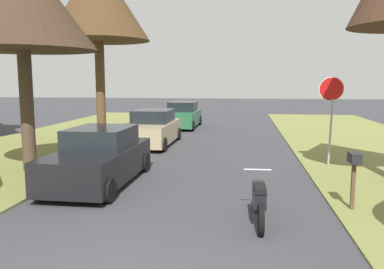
{
  "coord_description": "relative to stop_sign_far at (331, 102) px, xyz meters",
  "views": [
    {
      "loc": [
        1.6,
        -4.11,
        2.89
      ],
      "look_at": [
        0.04,
        7.77,
        1.25
      ],
      "focal_mm": 37.18,
      "sensor_mm": 36.0,
      "label": 1
    }
  ],
  "objects": [
    {
      "name": "street_tree_left_mid_b",
      "position": [
        -9.6,
        4.48,
        4.32
      ],
      "size": [
        4.72,
        4.72,
        8.35
      ],
      "color": "brown",
      "rests_on": "grass_verge_left"
    },
    {
      "name": "curbside_mailbox",
      "position": [
        -0.44,
        -4.73,
        -1.13
      ],
      "size": [
        0.22,
        0.44,
        1.27
      ],
      "color": "brown",
      "rests_on": "grass_verge_right"
    },
    {
      "name": "stop_sign_far",
      "position": [
        0.0,
        0.0,
        0.0
      ],
      "size": [
        0.81,
        0.39,
        2.96
      ],
      "color": "#9EA0A5",
      "rests_on": "grass_verge_right"
    },
    {
      "name": "parked_sedan_black",
      "position": [
        -6.85,
        -3.15,
        -1.47
      ],
      "size": [
        1.99,
        4.43,
        1.57
      ],
      "color": "black",
      "rests_on": "ground"
    },
    {
      "name": "parked_sedan_green",
      "position": [
        -6.61,
        10.46,
        -1.47
      ],
      "size": [
        1.99,
        4.43,
        1.57
      ],
      "color": "#28663D",
      "rests_on": "ground"
    },
    {
      "name": "parked_sedan_tan",
      "position": [
        -6.92,
        3.67,
        -1.47
      ],
      "size": [
        1.99,
        4.43,
        1.57
      ],
      "color": "tan",
      "rests_on": "ground"
    },
    {
      "name": "parked_motorcycle",
      "position": [
        -2.52,
        -5.69,
        -1.71
      ],
      "size": [
        0.6,
        2.05,
        0.97
      ],
      "color": "black",
      "rests_on": "ground"
    },
    {
      "name": "street_tree_left_mid_a",
      "position": [
        -9.64,
        -1.94,
        3.13
      ],
      "size": [
        4.51,
        4.51,
        6.85
      ],
      "color": "#4A382A",
      "rests_on": "grass_verge_left"
    }
  ]
}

